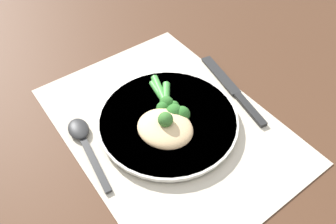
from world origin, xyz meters
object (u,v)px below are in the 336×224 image
Objects in this scene: plate at (168,120)px; knife at (233,89)px; broccoli_stalk_left at (165,102)px; broccoli_stalk_front at (163,122)px; broccoli_stalk_rear at (174,112)px; spoon at (82,136)px; chicken_fillet at (165,128)px.

plate is 1.19× the size of knife.
broccoli_stalk_front is at bearing 68.96° from broccoli_stalk_left.
broccoli_stalk_rear is 1.22× the size of broccoli_stalk_left.
broccoli_stalk_rear reaches higher than broccoli_stalk_left.
broccoli_stalk_rear is at bearing -16.38° from spoon.
broccoli_stalk_front is at bearing -59.62° from plate.
broccoli_stalk_rear is at bearing -130.00° from broccoli_stalk_front.
plate is at bearing -10.99° from broccoli_stalk_rear.
spoon is (-0.08, -0.11, -0.02)m from chicken_fillet.
knife is 1.25× the size of spoon.
chicken_fillet is at bearing -163.29° from knife.
chicken_fillet is at bearing 41.07° from broccoli_stalk_rear.
broccoli_stalk_rear is 0.03m from broccoli_stalk_left.
broccoli_stalk_front is 1.16× the size of broccoli_stalk_left.
plate is 0.03m from broccoli_stalk_left.
spoon is (-0.03, -0.15, -0.02)m from broccoli_stalk_left.
broccoli_stalk_rear reaches higher than plate.
broccoli_stalk_rear reaches higher than knife.
spoon is at bearing -126.85° from chicken_fillet.
broccoli_stalk_rear is (-0.01, 0.03, 0.00)m from broccoli_stalk_front.
spoon is at bearing 7.62° from broccoli_stalk_front.
broccoli_stalk_left is 0.15m from spoon.
plate is at bearing 135.74° from chicken_fillet.
knife is at bearing -141.41° from broccoli_stalk_front.
broccoli_stalk_left is 0.59× the size of spoon.
plate is 0.02m from broccoli_stalk_rear.
knife is (-0.00, 0.16, -0.02)m from broccoli_stalk_front.
knife is at bearing -6.23° from spoon.
plate is 2.53× the size of broccoli_stalk_left.
broccoli_stalk_rear is 0.16m from spoon.
broccoli_stalk_front is (0.01, -0.02, 0.02)m from plate.
broccoli_stalk_front is 0.05m from broccoli_stalk_left.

